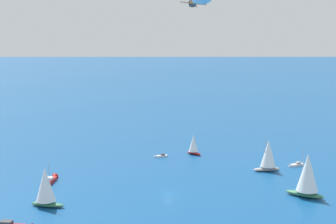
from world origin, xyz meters
The scene contains 9 objects.
ground_plane centered at (0.00, 0.00, 0.00)m, with size 2000.00×2000.00×0.00m, color navy.
sailboat_near_centre centered at (31.47, -22.03, 6.37)m, with size 7.93×11.06×13.95m.
motorboat_far_port centered at (19.18, 38.71, 0.39)m, with size 5.13×2.36×1.44m.
motorboat_offshore centered at (52.58, 4.09, 0.47)m, with size 6.09×1.84×1.75m.
sailboat_trailing centered at (32.08, 36.19, 3.81)m, with size 4.40×6.72×8.35m.
motorboat_ahead centered at (-24.96, 28.08, 0.65)m, with size 6.56×7.95×2.40m.
sailboat_outer_ring_a centered at (-33.05, 6.46, 5.42)m, with size 8.36×8.29×11.87m.
sailboat_outer_ring_b centered at (40.43, 4.22, 5.34)m, with size 9.39×6.36×11.69m.
biplane_wingman centered at (6.27, -2.89, 53.14)m, with size 7.09×7.04×3.64m.
Camera 1 is at (-69.76, -119.97, 44.66)m, focal length 54.49 mm.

